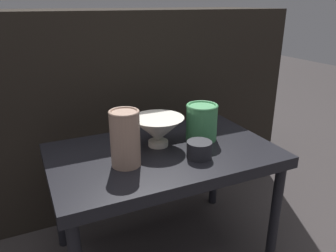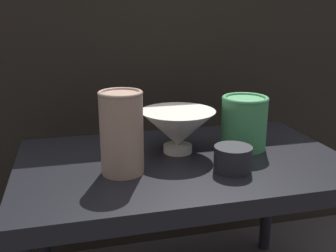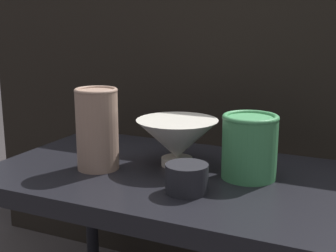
% 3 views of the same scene
% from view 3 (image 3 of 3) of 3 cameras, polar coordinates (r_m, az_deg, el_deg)
% --- Properties ---
extents(table, '(0.77, 0.48, 0.43)m').
position_cam_3_polar(table, '(1.05, 0.08, -7.91)').
color(table, black).
rests_on(table, ground_plane).
extents(couch_backdrop, '(1.61, 0.50, 0.89)m').
position_cam_3_polar(couch_backdrop, '(1.56, 9.23, 1.12)').
color(couch_backdrop, black).
rests_on(couch_backdrop, ground_plane).
extents(bowl, '(0.18, 0.18, 0.11)m').
position_cam_3_polar(bowl, '(1.05, 1.33, -1.68)').
color(bowl, silver).
rests_on(bowl, table).
extents(vase_textured_left, '(0.09, 0.09, 0.18)m').
position_cam_3_polar(vase_textured_left, '(1.03, -8.63, -0.24)').
color(vase_textured_left, tan).
rests_on(vase_textured_left, table).
extents(vase_colorful_right, '(0.12, 0.12, 0.14)m').
position_cam_3_polar(vase_colorful_right, '(0.98, 9.91, -2.34)').
color(vase_colorful_right, '#47995B').
rests_on(vase_colorful_right, table).
extents(cup, '(0.08, 0.08, 0.06)m').
position_cam_3_polar(cup, '(0.90, 2.30, -6.38)').
color(cup, '#232328').
rests_on(cup, table).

